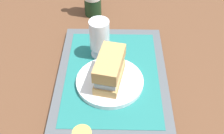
% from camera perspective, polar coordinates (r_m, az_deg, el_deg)
% --- Properties ---
extents(ground_plane, '(3.00, 3.00, 0.00)m').
position_cam_1_polar(ground_plane, '(0.84, 0.00, -2.45)').
color(ground_plane, brown).
extents(tray, '(0.44, 0.32, 0.02)m').
position_cam_1_polar(tray, '(0.83, 0.00, -1.98)').
color(tray, '#4C5156').
rests_on(tray, ground_plane).
extents(placemat, '(0.38, 0.27, 0.00)m').
position_cam_1_polar(placemat, '(0.82, 0.00, -1.47)').
color(placemat, '#1E6B66').
rests_on(placemat, tray).
extents(plate, '(0.19, 0.19, 0.01)m').
position_cam_1_polar(plate, '(0.79, -0.45, -2.97)').
color(plate, white).
rests_on(plate, placemat).
extents(sandwich, '(0.14, 0.09, 0.08)m').
position_cam_1_polar(sandwich, '(0.76, -0.41, -0.21)').
color(sandwich, tan).
rests_on(sandwich, plate).
extents(beer_glass, '(0.06, 0.06, 0.12)m').
position_cam_1_polar(beer_glass, '(0.84, -2.55, 6.10)').
color(beer_glass, silver).
rests_on(beer_glass, placemat).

